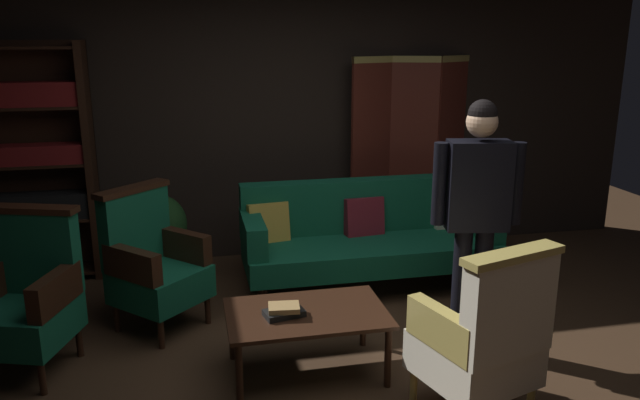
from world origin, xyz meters
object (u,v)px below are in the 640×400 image
coffee_table (307,318)px  standing_figure (476,204)px  velvet_couch (367,233)px  bookshelf (39,160)px  armchair_wing_left (26,297)px  potted_plant (161,231)px  book_black_cloth (284,313)px  armchair_wing_right (153,263)px  book_tan_leather (284,308)px  armchair_gilt_accent (483,338)px  folding_screen (412,152)px

coffee_table → standing_figure: (1.15, 0.09, 0.65)m
velvet_couch → bookshelf: bearing=164.7°
armchair_wing_left → potted_plant: size_ratio=1.38×
armchair_wing_left → book_black_cloth: 1.64m
armchair_wing_right → standing_figure: (2.11, -0.79, 0.54)m
coffee_table → book_tan_leather: bearing=-168.1°
bookshelf → armchair_gilt_accent: 3.94m
coffee_table → armchair_wing_left: armchair_wing_left is taller
armchair_wing_left → book_black_cloth: (1.57, -0.47, -0.05)m
armchair_gilt_accent → armchair_wing_left: size_ratio=1.00×
potted_plant → bookshelf: bearing=166.7°
armchair_wing_left → coffee_table: bearing=-14.3°
armchair_wing_left → armchair_wing_right: same height
standing_figure → armchair_wing_left: bearing=173.1°
velvet_couch → armchair_wing_left: armchair_wing_left is taller
folding_screen → potted_plant: 2.49m
book_tan_leather → folding_screen: bearing=53.4°
folding_screen → armchair_wing_left: folding_screen is taller
velvet_couch → potted_plant: velvet_couch is taller
armchair_wing_left → book_black_cloth: armchair_wing_left is taller
coffee_table → armchair_gilt_accent: (0.85, -0.67, 0.12)m
armchair_wing_left → potted_plant: armchair_wing_left is taller
armchair_wing_right → book_black_cloth: bearing=-48.4°
folding_screen → bookshelf: size_ratio=0.93×
velvet_couch → coffee_table: (-0.78, -1.33, -0.08)m
standing_figure → book_tan_leather: bearing=-174.5°
potted_plant → book_black_cloth: size_ratio=3.12×
velvet_couch → book_black_cloth: (-0.93, -1.37, -0.01)m
folding_screen → potted_plant: size_ratio=2.53×
velvet_couch → coffee_table: size_ratio=2.12×
armchair_gilt_accent → book_black_cloth: bearing=147.3°
coffee_table → book_black_cloth: bearing=-168.1°
bookshelf → standing_figure: size_ratio=1.20×
potted_plant → coffee_table: bearing=-63.0°
potted_plant → book_tan_leather: 2.04m
coffee_table → potted_plant: (-0.94, 1.84, 0.06)m
velvet_couch → book_tan_leather: 1.65m
folding_screen → armchair_wing_right: 2.78m
armchair_wing_right → coffee_table: bearing=-42.7°
armchair_wing_left → book_tan_leather: bearing=-16.6°
folding_screen → coffee_table: 2.67m
velvet_couch → book_black_cloth: size_ratio=8.80×
armchair_wing_left → potted_plant: bearing=61.0°
standing_figure → coffee_table: bearing=-175.3°
armchair_wing_left → book_tan_leather: size_ratio=5.51×
coffee_table → book_tan_leather: book_tan_leather is taller
folding_screen → book_tan_leather: (-1.61, -2.17, -0.51)m
book_black_cloth → armchair_wing_right: bearing=131.6°
armchair_wing_right → standing_figure: size_ratio=0.61×
velvet_couch → coffee_table: 1.55m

